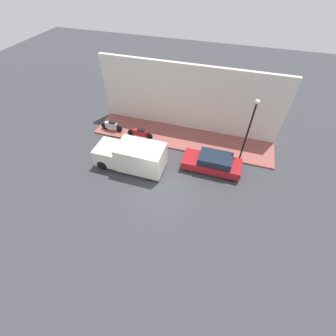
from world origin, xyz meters
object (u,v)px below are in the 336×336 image
streetlamp (250,125)px  scooter_silver (111,126)px  parked_car (213,163)px  delivery_van (131,156)px  motorcycle_red (140,133)px

streetlamp → scooter_silver: bearing=88.5°
parked_car → scooter_silver: 8.92m
parked_car → streetlamp: size_ratio=0.85×
scooter_silver → delivery_van: bearing=-135.2°
parked_car → motorcycle_red: 6.32m
delivery_van → scooter_silver: delivery_van is taller
delivery_van → motorcycle_red: size_ratio=2.26×
motorcycle_red → streetlamp: bearing=-90.5°
motorcycle_red → scooter_silver: scooter_silver is taller
motorcycle_red → scooter_silver: bearing=85.6°
parked_car → motorcycle_red: (1.69, 6.09, -0.04)m
delivery_van → motorcycle_red: delivery_van is taller
scooter_silver → streetlamp: (-0.27, -10.53, 2.48)m
parked_car → scooter_silver: size_ratio=2.12×
motorcycle_red → streetlamp: 8.29m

